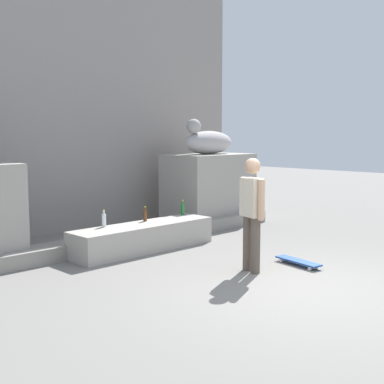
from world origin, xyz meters
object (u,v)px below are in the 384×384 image
(bottle_brown, at_px, (145,215))
(bottle_clear, at_px, (104,220))
(statue_reclining_right, at_px, (208,142))
(skater, at_px, (252,210))
(skateboard, at_px, (298,261))
(bottle_green, at_px, (183,209))

(bottle_brown, xyz_separation_m, bottle_clear, (-0.85, 0.05, 0.01))
(bottle_clear, bearing_deg, statue_reclining_right, 13.97)
(bottle_brown, relative_size, bottle_clear, 0.93)
(skater, relative_size, skateboard, 2.03)
(bottle_brown, distance_m, bottle_clear, 0.85)
(skateboard, height_order, bottle_brown, bottle_brown)
(bottle_brown, bearing_deg, bottle_green, 2.09)
(skater, bearing_deg, bottle_brown, 17.73)
(bottle_brown, relative_size, bottle_green, 0.92)
(skateboard, xyz_separation_m, bottle_brown, (-0.81, 2.69, 0.50))
(statue_reclining_right, distance_m, skater, 4.30)
(statue_reclining_right, height_order, bottle_green, statue_reclining_right)
(skateboard, distance_m, bottle_clear, 3.25)
(statue_reclining_right, distance_m, bottle_clear, 3.78)
(bottle_green, bearing_deg, bottle_clear, 179.43)
(bottle_clear, bearing_deg, bottle_brown, -3.59)
(bottle_green, distance_m, bottle_clear, 1.82)
(bottle_green, bearing_deg, skater, -111.28)
(statue_reclining_right, height_order, skateboard, statue_reclining_right)
(skateboard, xyz_separation_m, bottle_green, (0.16, 2.73, 0.51))
(skateboard, bearing_deg, bottle_green, 6.90)
(statue_reclining_right, xyz_separation_m, skateboard, (-1.79, -3.60, -1.78))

